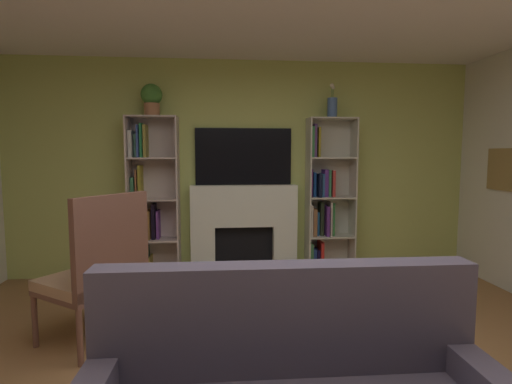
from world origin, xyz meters
The scene contains 8 objects.
wall_back_accent centered at (0.00, 2.77, 1.32)m, with size 5.81×0.06×2.64m, color #B9C664.
fireplace centered at (0.00, 2.64, 0.59)m, with size 1.40×0.49×1.13m.
tv centered at (0.00, 2.71, 1.47)m, with size 1.17×0.06×0.69m, color black.
bookshelf_left centered at (-1.13, 2.62, 0.92)m, with size 0.58×0.32×1.94m.
bookshelf_right centered at (1.01, 2.63, 0.91)m, with size 0.58×0.29×1.94m.
potted_plant centered at (-1.07, 2.59, 2.15)m, with size 0.25×0.25×0.37m.
vase_with_flowers centered at (1.07, 2.59, 2.07)m, with size 0.12×0.12×0.41m.
armchair centered at (-1.26, 0.98, 0.59)m, with size 0.88×0.89×1.20m.
Camera 1 is at (-0.32, -2.20, 1.51)m, focal length 28.03 mm.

